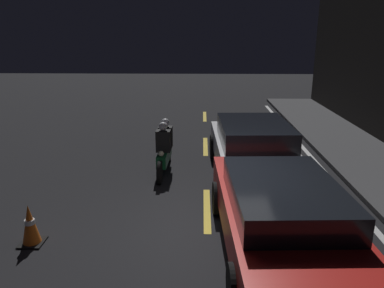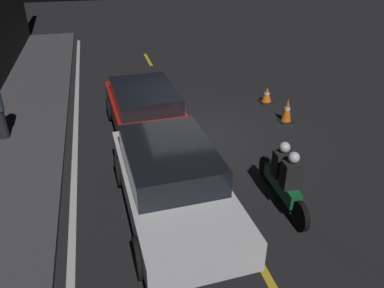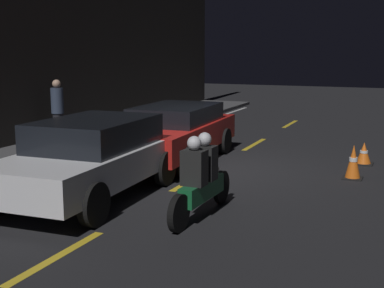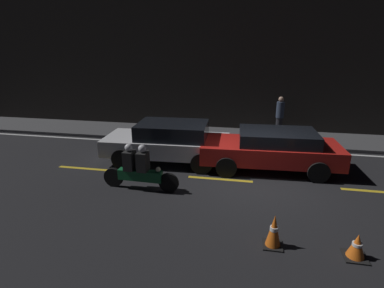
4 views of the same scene
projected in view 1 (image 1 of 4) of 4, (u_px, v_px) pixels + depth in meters
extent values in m
plane|color=black|center=(208.00, 234.00, 6.75)|extent=(56.00, 56.00, 0.00)
cube|color=gold|center=(205.00, 116.00, 16.34)|extent=(2.00, 0.14, 0.01)
cube|color=gold|center=(205.00, 146.00, 12.02)|extent=(2.00, 0.14, 0.01)
cube|color=gold|center=(207.00, 209.00, 7.71)|extent=(2.00, 0.14, 0.01)
cube|color=silver|center=(381.00, 237.00, 6.67)|extent=(25.20, 0.14, 0.01)
cube|color=silver|center=(252.00, 151.00, 9.42)|extent=(4.36, 1.96, 0.56)
cube|color=black|center=(254.00, 133.00, 9.06)|extent=(2.42, 1.70, 0.51)
cube|color=red|center=(240.00, 177.00, 7.34)|extent=(0.07, 0.20, 0.10)
cube|color=red|center=(299.00, 177.00, 7.35)|extent=(0.07, 0.20, 0.10)
cylinder|color=black|center=(213.00, 147.00, 10.77)|extent=(0.71, 0.21, 0.70)
cylinder|color=black|center=(274.00, 147.00, 10.78)|extent=(0.71, 0.21, 0.70)
cylinder|color=black|center=(221.00, 182.00, 8.21)|extent=(0.71, 0.21, 0.70)
cylinder|color=black|center=(301.00, 182.00, 8.23)|extent=(0.71, 0.21, 0.70)
cube|color=red|center=(278.00, 217.00, 6.07)|extent=(4.51, 1.97, 0.59)
cube|color=black|center=(283.00, 194.00, 5.71)|extent=(2.51, 1.70, 0.41)
cylinder|color=black|center=(217.00, 198.00, 7.45)|extent=(0.67, 0.21, 0.66)
cylinder|color=black|center=(303.00, 198.00, 7.48)|extent=(0.67, 0.21, 0.66)
cylinder|color=black|center=(235.00, 288.00, 4.82)|extent=(0.67, 0.21, 0.66)
cylinder|color=black|center=(368.00, 287.00, 4.85)|extent=(0.67, 0.21, 0.66)
cylinder|color=black|center=(160.00, 173.00, 8.94)|extent=(0.58, 0.10, 0.57)
cylinder|color=black|center=(168.00, 151.00, 10.55)|extent=(0.58, 0.12, 0.57)
cube|color=#14592D|center=(164.00, 156.00, 9.70)|extent=(1.29, 0.28, 0.30)
sphere|color=#F2EABF|center=(161.00, 154.00, 9.12)|extent=(0.14, 0.14, 0.14)
cube|color=black|center=(163.00, 141.00, 9.48)|extent=(0.29, 0.37, 0.55)
sphere|color=silver|center=(163.00, 126.00, 9.38)|extent=(0.22, 0.22, 0.22)
cube|color=black|center=(165.00, 137.00, 9.87)|extent=(0.29, 0.37, 0.55)
sphere|color=silver|center=(165.00, 123.00, 9.76)|extent=(0.22, 0.22, 0.22)
cube|color=black|center=(32.00, 242.00, 6.46)|extent=(0.40, 0.40, 0.03)
cone|color=orange|center=(30.00, 224.00, 6.36)|extent=(0.31, 0.31, 0.69)
cylinder|color=white|center=(30.00, 222.00, 6.35)|extent=(0.17, 0.17, 0.08)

